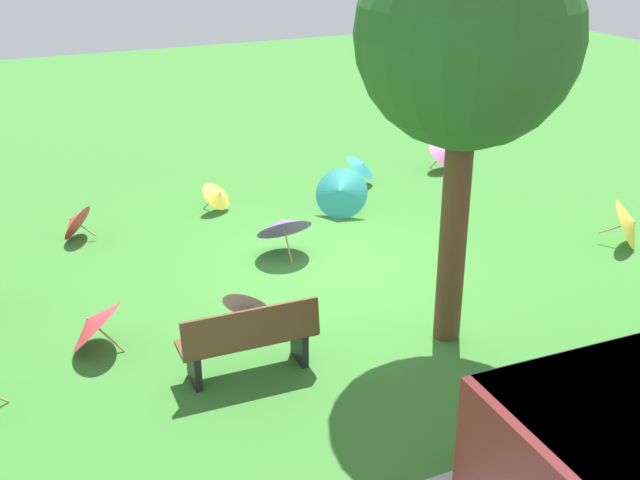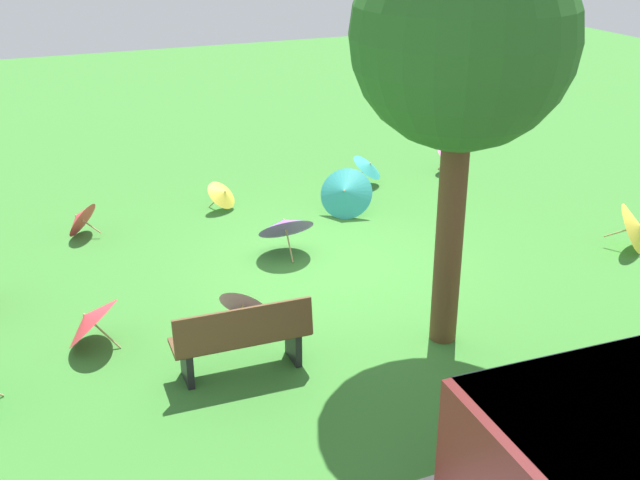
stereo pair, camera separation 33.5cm
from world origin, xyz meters
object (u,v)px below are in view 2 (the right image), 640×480
object	(u,v)px
parasol_teal_1	(345,192)
parasol_yellow_2	(223,194)
park_bench	(242,338)
parasol_red_2	(79,218)
parasol_pink_0	(453,155)
parasol_teal_0	(369,166)
parasol_pink_2	(244,302)
shade_tree	(463,40)
parasol_red_0	(89,319)
parasol_purple_0	(285,225)
parasol_yellow_0	(636,227)

from	to	relation	value
parasol_teal_1	parasol_yellow_2	world-z (taller)	parasol_teal_1
park_bench	parasol_red_2	world-z (taller)	park_bench
park_bench	parasol_pink_0	distance (m)	8.24
parasol_teal_0	parasol_pink_2	xyz separation A→B (m)	(3.84, 4.20, -0.10)
shade_tree	parasol_pink_2	world-z (taller)	shade_tree
parasol_teal_0	parasol_red_0	xyz separation A→B (m)	(5.77, 4.06, -0.02)
parasol_teal_1	parasol_red_2	world-z (taller)	parasol_teal_1
shade_tree	parasol_teal_0	world-z (taller)	shade_tree
parasol_red_0	parasol_pink_2	size ratio (longest dim) A/B	1.37
parasol_red_0	parasol_red_2	size ratio (longest dim) A/B	1.32
parasol_yellow_2	parasol_red_2	xyz separation A→B (m)	(2.49, 0.21, -0.00)
shade_tree	parasol_red_0	bearing A→B (deg)	-20.03
shade_tree	parasol_purple_0	world-z (taller)	shade_tree
parasol_red_0	parasol_purple_0	world-z (taller)	parasol_purple_0
parasol_red_2	parasol_pink_2	bearing A→B (deg)	112.94
parasol_purple_0	shade_tree	bearing A→B (deg)	106.25
parasol_purple_0	parasol_pink_2	xyz separation A→B (m)	(1.24, 1.82, -0.19)
parasol_pink_0	shade_tree	bearing A→B (deg)	57.38
parasol_red_0	parasol_teal_1	bearing A→B (deg)	-149.36
parasol_red_2	parasol_teal_1	bearing A→B (deg)	168.78
parasol_yellow_2	parasol_red_2	size ratio (longest dim) A/B	0.93
parasol_pink_0	parasol_yellow_2	distance (m)	4.91
parasol_teal_0	parasol_yellow_2	xyz separation A→B (m)	(2.95, 0.21, -0.08)
parasol_red_0	parasol_pink_0	size ratio (longest dim) A/B	1.08
parasol_purple_0	parasol_pink_0	bearing A→B (deg)	-151.36
parasol_teal_0	park_bench	bearing A→B (deg)	51.75
park_bench	parasol_red_0	bearing A→B (deg)	-40.03
parasol_pink_0	parasol_red_2	bearing A→B (deg)	4.00
parasol_teal_0	parasol_teal_1	size ratio (longest dim) A/B	0.76
parasol_teal_1	parasol_red_2	xyz separation A→B (m)	(4.36, -0.87, -0.12)
parasol_red_0	parasol_yellow_0	size ratio (longest dim) A/B	1.11
park_bench	parasol_teal_1	bearing A→B (deg)	-127.68
shade_tree	parasol_red_2	size ratio (longest dim) A/B	6.17
parasol_yellow_0	parasol_red_2	xyz separation A→B (m)	(7.92, -3.97, -0.09)
parasol_teal_1	parasol_pink_2	bearing A→B (deg)	46.58
parasol_red_0	park_bench	bearing A→B (deg)	139.97
parasol_red_0	parasol_pink_0	xyz separation A→B (m)	(-7.72, -4.16, -0.03)
parasol_teal_1	parasol_yellow_0	size ratio (longest dim) A/B	1.19
parasol_yellow_0	parasol_red_2	size ratio (longest dim) A/B	1.19
parasol_yellow_2	parasol_pink_2	xyz separation A→B (m)	(0.89, 3.99, -0.02)
parasol_yellow_2	parasol_pink_2	bearing A→B (deg)	77.48
parasol_red_0	shade_tree	bearing A→B (deg)	159.97
parasol_teal_0	parasol_yellow_0	world-z (taller)	parasol_yellow_0
shade_tree	park_bench	bearing A→B (deg)	-4.43
parasol_teal_1	parasol_purple_0	distance (m)	1.87
parasol_teal_1	parasol_purple_0	size ratio (longest dim) A/B	1.27
parasol_red_0	parasol_pink_2	xyz separation A→B (m)	(-1.93, 0.14, -0.08)
parasol_pink_0	parasol_pink_2	size ratio (longest dim) A/B	1.26
park_bench	parasol_teal_1	xyz separation A→B (m)	(-3.15, -4.07, -0.03)
shade_tree	parasol_teal_1	xyz separation A→B (m)	(-0.59, -4.27, -3.24)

